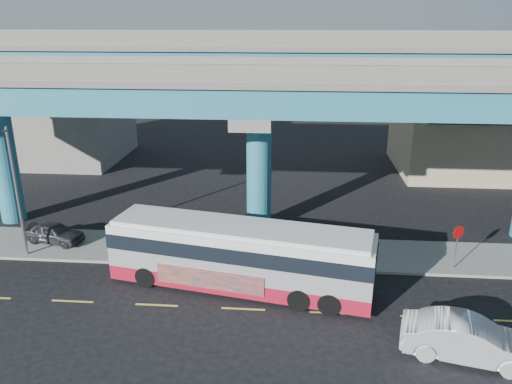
# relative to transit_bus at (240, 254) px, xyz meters

# --- Properties ---
(ground) EXTENTS (120.00, 120.00, 0.00)m
(ground) POSITION_rel_transit_bus_xyz_m (0.35, -1.65, -1.79)
(ground) COLOR black
(ground) RESTS_ON ground
(sidewalk) EXTENTS (70.00, 4.00, 0.15)m
(sidewalk) POSITION_rel_transit_bus_xyz_m (0.35, 3.85, -1.72)
(sidewalk) COLOR gray
(sidewalk) RESTS_ON ground
(lane_markings) EXTENTS (58.00, 0.12, 0.01)m
(lane_markings) POSITION_rel_transit_bus_xyz_m (0.35, -1.95, -1.79)
(lane_markings) COLOR #D8C64C
(lane_markings) RESTS_ON ground
(viaduct) EXTENTS (52.00, 12.40, 11.70)m
(viaduct) POSITION_rel_transit_bus_xyz_m (0.35, 7.45, 7.35)
(viaduct) COLOR #226983
(viaduct) RESTS_ON ground
(building_beige) EXTENTS (14.00, 10.23, 7.00)m
(building_beige) POSITION_rel_transit_bus_xyz_m (18.35, 21.33, 1.71)
(building_beige) COLOR tan
(building_beige) RESTS_ON ground
(building_concrete) EXTENTS (12.00, 10.00, 9.00)m
(building_concrete) POSITION_rel_transit_bus_xyz_m (-19.65, 22.35, 2.71)
(building_concrete) COLOR gray
(building_concrete) RESTS_ON ground
(transit_bus) EXTENTS (13.02, 5.17, 3.27)m
(transit_bus) POSITION_rel_transit_bus_xyz_m (0.00, 0.00, 0.00)
(transit_bus) COLOR maroon
(transit_bus) RESTS_ON ground
(sedan) EXTENTS (3.98, 5.78, 1.65)m
(sedan) POSITION_rel_transit_bus_xyz_m (9.32, -4.64, -0.97)
(sedan) COLOR #B6B6BB
(sedan) RESTS_ON ground
(parked_car) EXTENTS (2.90, 4.14, 1.21)m
(parked_car) POSITION_rel_transit_bus_xyz_m (-11.31, 3.97, -1.04)
(parked_car) COLOR #303135
(parked_car) RESTS_ON sidewalk
(street_lamp) EXTENTS (0.50, 2.36, 7.15)m
(street_lamp) POSITION_rel_transit_bus_xyz_m (-12.12, 1.80, 3.04)
(street_lamp) COLOR gray
(street_lamp) RESTS_ON sidewalk
(stop_sign) EXTENTS (0.64, 0.39, 2.41)m
(stop_sign) POSITION_rel_transit_bus_xyz_m (10.88, 2.53, 0.08)
(stop_sign) COLOR gray
(stop_sign) RESTS_ON sidewalk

